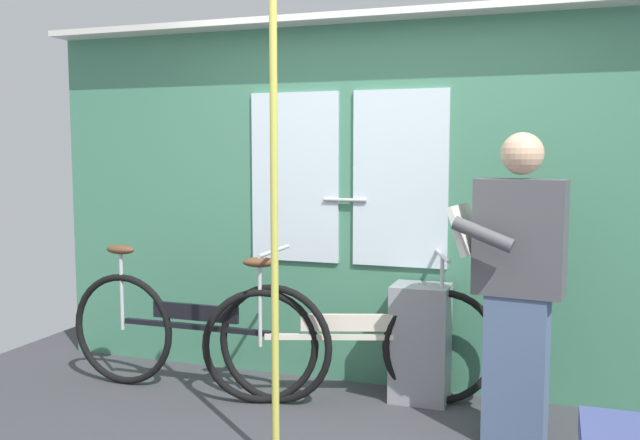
{
  "coord_description": "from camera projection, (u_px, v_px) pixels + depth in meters",
  "views": [
    {
      "loc": [
        1.07,
        -2.99,
        1.51
      ],
      "look_at": [
        -0.13,
        0.5,
        1.14
      ],
      "focal_mm": 38.77,
      "sensor_mm": 36.0,
      "label": 1
    }
  ],
  "objects": [
    {
      "name": "train_door_wall",
      "position": [
        377.0,
        196.0,
        4.38
      ],
      "size": [
        4.62,
        0.28,
        2.34
      ],
      "color": "#427F60",
      "rests_on": "ground_plane"
    },
    {
      "name": "bicycle_near_door",
      "position": [
        349.0,
        343.0,
        4.09
      ],
      "size": [
        1.7,
        0.67,
        0.91
      ],
      "rotation": [
        0.0,
        0.0,
        0.32
      ],
      "color": "black",
      "rests_on": "ground_plane"
    },
    {
      "name": "handrail_pole",
      "position": [
        274.0,
        228.0,
        3.21
      ],
      "size": [
        0.04,
        0.04,
        2.3
      ],
      "primitive_type": "cylinder",
      "color": "#C6C14C",
      "rests_on": "ground_plane"
    },
    {
      "name": "trash_bin_by_wall",
      "position": [
        420.0,
        343.0,
        4.16
      ],
      "size": [
        0.34,
        0.28,
        0.71
      ],
      "primitive_type": "cube",
      "color": "gray",
      "rests_on": "ground_plane"
    },
    {
      "name": "passenger_reading_newspaper",
      "position": [
        516.0,
        283.0,
        3.49
      ],
      "size": [
        0.58,
        0.5,
        1.6
      ],
      "rotation": [
        0.0,
        0.0,
        3.01
      ],
      "color": "slate",
      "rests_on": "ground_plane"
    },
    {
      "name": "bicycle_leaning_behind",
      "position": [
        194.0,
        333.0,
        4.28
      ],
      "size": [
        1.78,
        0.44,
        0.93
      ],
      "rotation": [
        0.0,
        0.0,
        0.0
      ],
      "color": "black",
      "rests_on": "ground_plane"
    }
  ]
}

